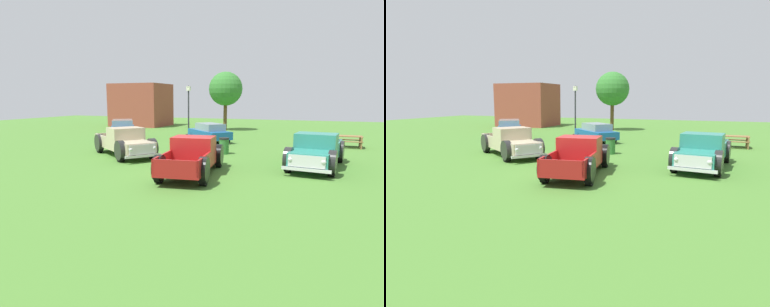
% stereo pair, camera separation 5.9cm
% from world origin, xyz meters
% --- Properties ---
extents(ground_plane, '(80.00, 80.00, 0.00)m').
position_xyz_m(ground_plane, '(0.00, 0.00, 0.00)').
color(ground_plane, '#477A2D').
extents(pickup_truck_foreground, '(2.61, 5.38, 1.58)m').
position_xyz_m(pickup_truck_foreground, '(0.09, 0.80, 0.76)').
color(pickup_truck_foreground, maroon).
rests_on(pickup_truck_foreground, ground_plane).
extents(pickup_truck_behind_left, '(2.62, 5.50, 1.62)m').
position_xyz_m(pickup_truck_behind_left, '(4.96, 3.65, 0.77)').
color(pickup_truck_behind_left, '#2D8475').
rests_on(pickup_truck_behind_left, ground_plane).
extents(pickup_truck_behind_right, '(5.34, 4.60, 1.61)m').
position_xyz_m(pickup_truck_behind_right, '(-4.88, 3.24, 0.77)').
color(pickup_truck_behind_right, '#C6B793').
rests_on(pickup_truck_behind_right, ground_plane).
extents(sedan_distant_a, '(4.02, 4.84, 1.52)m').
position_xyz_m(sedan_distant_a, '(-9.82, 10.43, 0.80)').
color(sedan_distant_a, '#195699').
rests_on(sedan_distant_a, ground_plane).
extents(sedan_distant_b, '(4.13, 4.08, 1.38)m').
position_xyz_m(sedan_distant_b, '(-2.69, 11.15, 0.72)').
color(sedan_distant_b, '#195699').
rests_on(sedan_distant_b, ground_plane).
extents(lamp_post_near, '(0.36, 0.36, 4.28)m').
position_xyz_m(lamp_post_near, '(-5.36, 13.57, 2.25)').
color(lamp_post_near, '#2D2D33').
rests_on(lamp_post_near, ground_plane).
extents(picnic_table, '(1.80, 1.48, 0.78)m').
position_xyz_m(picnic_table, '(6.75, 11.66, 0.49)').
color(picnic_table, olive).
rests_on(picnic_table, ground_plane).
extents(trash_can, '(0.59, 0.59, 0.95)m').
position_xyz_m(trash_can, '(-0.08, 6.07, 0.48)').
color(trash_can, '#2D6B2D').
rests_on(trash_can, ground_plane).
extents(oak_tree_east, '(3.39, 3.39, 5.88)m').
position_xyz_m(oak_tree_east, '(-4.20, 20.64, 4.16)').
color(oak_tree_east, brown).
rests_on(oak_tree_east, ground_plane).
extents(brick_pavilion, '(6.09, 5.07, 4.91)m').
position_xyz_m(brick_pavilion, '(-15.09, 22.54, 2.46)').
color(brick_pavilion, brown).
rests_on(brick_pavilion, ground_plane).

